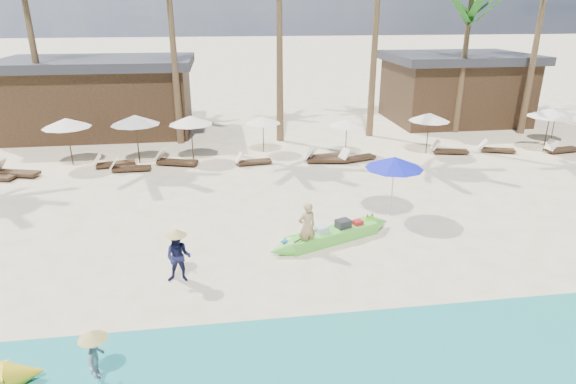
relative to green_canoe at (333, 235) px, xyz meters
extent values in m
plane|color=beige|center=(-2.23, -1.37, -0.22)|extent=(240.00, 240.00, 0.00)
cube|color=#55C43B|center=(0.00, -0.01, -0.03)|extent=(3.19, 1.79, 0.38)
cube|color=white|center=(0.00, -0.01, -0.01)|extent=(2.71, 1.46, 0.17)
cube|color=#262628|center=(0.37, 0.14, 0.25)|extent=(0.55, 0.49, 0.35)
cube|color=silver|center=(-0.39, -0.11, 0.22)|extent=(0.44, 0.41, 0.28)
cube|color=red|center=(0.90, 0.30, 0.19)|extent=(0.37, 0.34, 0.22)
cylinder|color=red|center=(-0.95, -0.33, 0.12)|extent=(0.22, 0.22, 0.09)
cylinder|color=#262628|center=(-1.14, -0.52, 0.12)|extent=(0.20, 0.20, 0.08)
sphere|color=tan|center=(-1.44, -0.58, 0.17)|extent=(0.18, 0.18, 0.18)
cylinder|color=gold|center=(1.32, 0.61, 0.17)|extent=(0.14, 0.14, 0.18)
cylinder|color=gold|center=(1.51, 0.68, 0.17)|extent=(0.14, 0.14, 0.18)
imported|color=tan|center=(-0.93, -0.53, 0.58)|extent=(0.67, 0.53, 1.59)
imported|color=#16183D|center=(-4.66, -1.77, 0.50)|extent=(0.77, 0.64, 1.44)
imported|color=gray|center=(-5.99, -5.47, 0.44)|extent=(0.44, 0.66, 0.95)
cylinder|color=#99999E|center=(2.53, 1.71, 0.85)|extent=(0.05, 0.05, 2.13)
cone|color=#141ABC|center=(2.53, 1.71, 1.76)|extent=(2.03, 2.03, 0.42)
cylinder|color=#3D2719|center=(-10.40, 9.53, 0.88)|extent=(0.05, 0.05, 2.19)
cone|color=#EEDFC9|center=(-10.40, 9.53, 1.82)|extent=(2.19, 2.19, 0.44)
cube|color=#3D2719|center=(-12.36, 8.12, -0.05)|extent=(1.99, 1.12, 0.13)
cylinder|color=#3D2719|center=(-7.31, 9.43, 0.91)|extent=(0.06, 0.06, 2.26)
cone|color=#EEDFC9|center=(-7.31, 9.43, 1.89)|extent=(2.26, 2.26, 0.45)
cube|color=#3D2719|center=(-8.34, 8.96, -0.06)|extent=(1.82, 0.94, 0.12)
cube|color=#EEDFC9|center=(-9.09, 8.79, 0.24)|extent=(0.51, 0.64, 0.51)
cube|color=#3D2719|center=(-7.49, 8.17, -0.07)|extent=(1.67, 0.54, 0.12)
cube|color=#EEDFC9|center=(-8.22, 8.17, 0.22)|extent=(0.37, 0.54, 0.49)
cylinder|color=#3D2719|center=(-4.78, 9.68, 0.84)|extent=(0.05, 0.05, 2.11)
cone|color=#EEDFC9|center=(-4.78, 9.68, 1.75)|extent=(2.11, 2.11, 0.42)
cube|color=#3D2719|center=(-5.48, 8.77, -0.05)|extent=(1.99, 1.15, 0.13)
cube|color=#EEDFC9|center=(-6.28, 9.02, 0.28)|extent=(0.59, 0.71, 0.55)
cylinder|color=#3D2719|center=(-1.22, 10.49, 0.69)|extent=(0.05, 0.05, 1.81)
cone|color=#EEDFC9|center=(-1.22, 10.49, 1.46)|extent=(1.81, 1.81, 0.36)
cube|color=#3D2719|center=(-1.87, 8.38, -0.07)|extent=(1.67, 0.70, 0.11)
cube|color=#EEDFC9|center=(-2.58, 8.30, 0.21)|extent=(0.42, 0.56, 0.47)
cube|color=#3D2719|center=(1.57, 8.16, -0.05)|extent=(1.94, 0.89, 0.13)
cube|color=#EEDFC9|center=(0.75, 8.28, 0.28)|extent=(0.51, 0.66, 0.55)
cylinder|color=#3D2719|center=(2.84, 9.33, 0.68)|extent=(0.05, 0.05, 1.80)
cone|color=#EEDFC9|center=(2.84, 9.33, 1.46)|extent=(1.80, 1.80, 0.36)
cube|color=#3D2719|center=(1.75, 8.72, -0.06)|extent=(1.87, 0.81, 0.13)
cube|color=#EEDFC9|center=(0.96, 8.62, 0.26)|extent=(0.48, 0.63, 0.53)
cube|color=#3D2719|center=(3.19, 8.26, -0.06)|extent=(1.85, 1.08, 0.12)
cube|color=#EEDFC9|center=(2.45, 8.02, 0.25)|extent=(0.55, 0.66, 0.51)
cylinder|color=#3D2719|center=(7.00, 9.02, 0.80)|extent=(0.05, 0.05, 2.03)
cone|color=#EEDFC9|center=(7.00, 9.02, 1.67)|extent=(2.03, 2.03, 0.41)
cube|color=#3D2719|center=(8.19, 8.75, -0.06)|extent=(1.83, 0.91, 0.12)
cube|color=#EEDFC9|center=(7.43, 8.91, 0.25)|extent=(0.50, 0.64, 0.51)
cylinder|color=#3D2719|center=(13.18, 8.48, 0.88)|extent=(0.05, 0.05, 2.19)
cone|color=#EEDFC9|center=(13.18, 8.48, 1.82)|extent=(2.19, 2.19, 0.44)
cube|color=#3D2719|center=(10.72, 8.64, -0.07)|extent=(1.74, 1.04, 0.12)
cube|color=#EEDFC9|center=(10.03, 8.88, 0.22)|extent=(0.52, 0.63, 0.48)
cube|color=#3D2719|center=(14.05, 8.18, -0.06)|extent=(1.86, 0.85, 0.13)
cube|color=#EEDFC9|center=(13.27, 8.06, 0.26)|extent=(0.49, 0.63, 0.52)
cylinder|color=#3D2719|center=(14.86, 10.26, 0.71)|extent=(0.05, 0.05, 1.86)
cone|color=#EEDFC9|center=(14.86, 10.26, 1.51)|extent=(1.86, 1.86, 0.37)
cone|color=brown|center=(-12.67, 13.71, 5.23)|extent=(0.40, 0.40, 10.89)
cone|color=brown|center=(-5.58, 12.91, 4.82)|extent=(0.40, 0.40, 10.08)
cone|color=brown|center=(-0.08, 12.65, 5.41)|extent=(0.40, 0.40, 11.26)
cone|color=brown|center=(5.22, 13.02, 6.36)|extent=(0.40, 0.40, 13.16)
cone|color=brown|center=(10.61, 13.15, 3.82)|extent=(0.40, 0.40, 8.07)
cone|color=brown|center=(14.34, 12.31, 5.10)|extent=(0.40, 0.40, 10.64)
cube|color=#3D2719|center=(-10.23, 16.13, 1.68)|extent=(10.00, 6.00, 3.80)
cube|color=#2D2D33|center=(-10.23, 16.13, 3.83)|extent=(10.80, 6.60, 0.50)
cube|color=#3D2719|center=(11.77, 16.13, 1.68)|extent=(8.00, 6.00, 3.80)
cube|color=#2D2D33|center=(11.77, 16.13, 3.83)|extent=(8.80, 6.60, 0.50)
camera|label=1|loc=(-3.36, -13.49, 6.77)|focal=30.00mm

